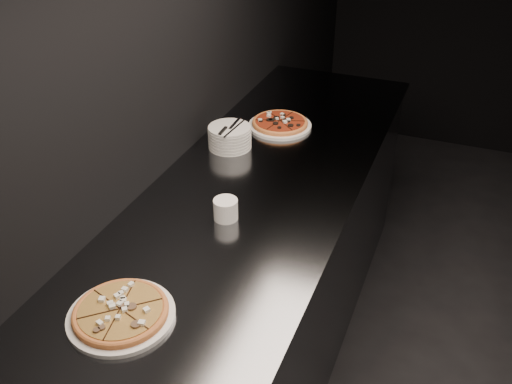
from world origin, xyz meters
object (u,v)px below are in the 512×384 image
at_px(pizza_mushroom, 121,313).
at_px(ramekin, 226,209).
at_px(cutlery, 230,128).
at_px(counter, 260,273).
at_px(plate_stack, 230,137).
at_px(pizza_tomato, 280,123).

distance_m(pizza_mushroom, ramekin, 0.54).
bearing_deg(cutlery, counter, -44.93).
height_order(pizza_mushroom, cutlery, cutlery).
bearing_deg(plate_stack, ramekin, -67.46).
xyz_separation_m(counter, plate_stack, (-0.22, 0.21, 0.51)).
height_order(pizza_mushroom, ramekin, ramekin).
distance_m(plate_stack, ramekin, 0.52).
bearing_deg(counter, pizza_mushroom, -95.92).
distance_m(counter, ramekin, 0.57).
bearing_deg(pizza_mushroom, ramekin, 82.84).
bearing_deg(pizza_tomato, counter, -79.36).
distance_m(pizza_mushroom, pizza_tomato, 1.28).
height_order(plate_stack, cutlery, cutlery).
relative_size(pizza_tomato, ramekin, 3.76).
bearing_deg(ramekin, pizza_tomato, 95.44).
height_order(plate_stack, ramekin, plate_stack).
bearing_deg(cutlery, ramekin, -69.87).
height_order(pizza_tomato, plate_stack, plate_stack).
bearing_deg(cutlery, pizza_mushroom, -85.11).
xyz_separation_m(pizza_tomato, cutlery, (-0.12, -0.27, 0.08)).
relative_size(pizza_mushroom, cutlery, 1.74).
relative_size(pizza_tomato, cutlery, 1.67).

